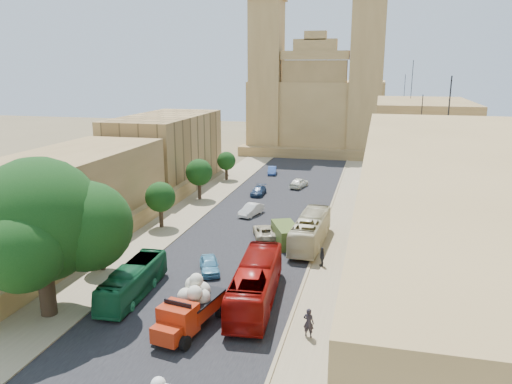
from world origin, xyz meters
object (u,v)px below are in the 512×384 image
at_px(bus_green_north, 133,281).
at_px(car_blue_b, 272,170).
at_px(red_truck, 190,307).
at_px(bus_cream_east, 310,230).
at_px(street_tree_d, 226,161).
at_px(car_cream, 264,232).
at_px(car_dkblue, 258,191).
at_px(street_tree_c, 199,172).
at_px(car_white_a, 251,210).
at_px(street_tree_a, 100,234).
at_px(street_tree_b, 160,197).
at_px(olive_pickup, 286,235).
at_px(pedestrian_a, 309,323).
at_px(bus_red_east, 256,283).
at_px(church, 318,104).
at_px(pedestrian_c, 322,257).
at_px(car_blue_a, 209,265).
at_px(car_white_b, 299,183).
at_px(ficus_tree, 41,224).

height_order(bus_green_north, car_blue_b, bus_green_north).
xyz_separation_m(red_truck, bus_cream_east, (5.50, 17.98, -0.11)).
height_order(street_tree_d, bus_green_north, street_tree_d).
bearing_deg(car_cream, car_dkblue, -93.73).
xyz_separation_m(street_tree_c, car_white_a, (8.32, -5.46, -2.91)).
relative_size(street_tree_a, street_tree_b, 0.96).
bearing_deg(car_white_a, car_blue_b, 110.99).
xyz_separation_m(street_tree_c, car_cream, (11.55, -12.73, -2.94)).
xyz_separation_m(olive_pickup, pedestrian_a, (4.49, -16.62, 0.05)).
distance_m(street_tree_b, bus_red_east, 20.64).
xyz_separation_m(street_tree_a, red_truck, (10.81, -7.63, -1.63)).
bearing_deg(car_dkblue, street_tree_d, 130.07).
height_order(car_blue_b, pedestrian_a, pedestrian_a).
distance_m(church, pedestrian_c, 62.55).
height_order(street_tree_c, car_blue_b, street_tree_c).
xyz_separation_m(street_tree_c, car_blue_a, (9.00, -22.40, -2.92)).
bearing_deg(pedestrian_c, pedestrian_a, -20.47).
height_order(street_tree_a, pedestrian_a, street_tree_a).
relative_size(car_blue_a, car_white_b, 0.93).
height_order(street_tree_b, red_truck, street_tree_b).
relative_size(street_tree_c, car_white_a, 1.32).
relative_size(car_blue_b, pedestrian_c, 2.15).
relative_size(bus_cream_east, car_white_b, 2.57).
distance_m(olive_pickup, car_blue_b, 32.76).
relative_size(ficus_tree, pedestrian_c, 6.49).
bearing_deg(ficus_tree, pedestrian_a, 4.07).
height_order(church, bus_green_north, church).
bearing_deg(car_blue_a, car_blue_b, 71.01).
bearing_deg(olive_pickup, car_blue_b, 104.25).
distance_m(bus_green_north, car_blue_a, 6.97).
bearing_deg(street_tree_d, car_cream, -64.97).
bearing_deg(ficus_tree, car_white_a, 73.78).
bearing_deg(bus_green_north, street_tree_c, 97.39).
distance_m(street_tree_c, car_white_a, 10.37).
height_order(car_dkblue, car_blue_b, car_blue_b).
bearing_deg(street_tree_b, red_truck, -61.15).
height_order(car_white_b, pedestrian_c, pedestrian_c).
relative_size(bus_cream_east, pedestrian_c, 6.11).
xyz_separation_m(car_blue_a, car_blue_b, (-3.06, 40.05, -0.04)).
relative_size(car_blue_b, pedestrian_a, 1.88).
bearing_deg(street_tree_a, bus_cream_east, 32.40).
bearing_deg(car_blue_b, street_tree_d, -145.68).
bearing_deg(bus_green_north, car_blue_b, 86.17).
distance_m(street_tree_a, car_dkblue, 28.91).
relative_size(street_tree_b, bus_cream_east, 0.48).
relative_size(red_truck, pedestrian_c, 3.74).
relative_size(bus_green_north, pedestrian_a, 4.48).
height_order(car_dkblue, pedestrian_a, pedestrian_a).
bearing_deg(bus_cream_east, car_white_a, -43.26).
bearing_deg(pedestrian_a, street_tree_c, -47.00).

